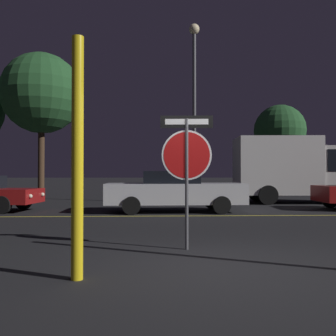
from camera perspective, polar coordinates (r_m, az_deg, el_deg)
name	(u,v)px	position (r m, az deg, el deg)	size (l,w,h in m)	color
ground_plane	(222,267)	(5.57, 8.22, -14.73)	(260.00, 260.00, 0.00)	black
road_center_stripe	(184,216)	(11.94, 2.44, -7.30)	(40.51, 0.12, 0.01)	gold
stop_sign	(187,155)	(6.63, 2.87, 2.00)	(0.93, 0.08, 2.37)	#4C4C51
yellow_pole_left	(77,157)	(4.87, -13.64, 1.58)	(0.15, 0.15, 3.08)	yellow
passing_car_2	(174,191)	(13.18, 0.95, -3.52)	(4.94, 2.01, 1.43)	silver
delivery_truck	(302,167)	(18.31, 19.69, 0.11)	(5.99, 2.72, 3.01)	silver
street_lamp	(194,87)	(17.31, 4.02, 12.26)	(0.48, 0.48, 8.13)	#4C4C51
tree_0	(42,94)	(20.42, -18.71, 10.68)	(4.07, 4.07, 7.47)	#422D1E
tree_2	(280,131)	(24.09, 16.67, 5.44)	(3.15, 3.15, 5.58)	#422D1E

